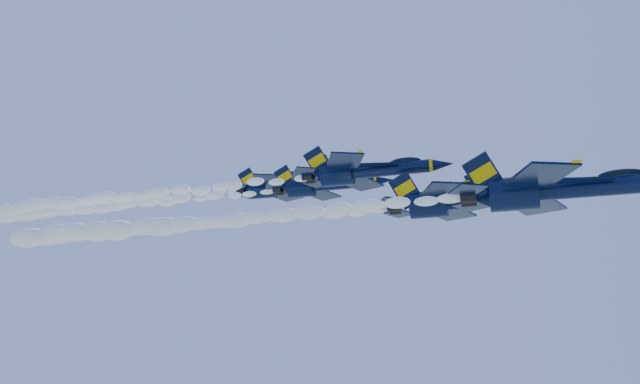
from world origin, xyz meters
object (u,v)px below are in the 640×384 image
(jet_second, at_px, (464,201))
(jet_fourth, at_px, (325,185))
(jet_lead, at_px, (560,189))
(jet_fifth, at_px, (285,187))
(jet_third, at_px, (367,171))

(jet_second, bearing_deg, jet_fourth, 145.11)
(jet_lead, bearing_deg, jet_fourth, 142.82)
(jet_lead, xyz_separation_m, jet_fourth, (-27.11, 20.56, 9.10))
(jet_fourth, bearing_deg, jet_fifth, 141.94)
(jet_fourth, distance_m, jet_fifth, 10.03)
(jet_fourth, bearing_deg, jet_second, -34.89)
(jet_third, xyz_separation_m, jet_fourth, (-7.61, 9.09, 1.74))
(jet_lead, height_order, jet_fourth, jet_fourth)
(jet_fourth, xyz_separation_m, jet_fifth, (-7.69, 6.02, 2.28))
(jet_lead, distance_m, jet_third, 23.80)
(jet_fifth, bearing_deg, jet_third, -44.65)
(jet_lead, relative_size, jet_fifth, 1.16)
(jet_third, relative_size, jet_fourth, 1.07)
(jet_lead, xyz_separation_m, jet_second, (-8.60, 7.65, 1.77))
(jet_lead, relative_size, jet_second, 1.08)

